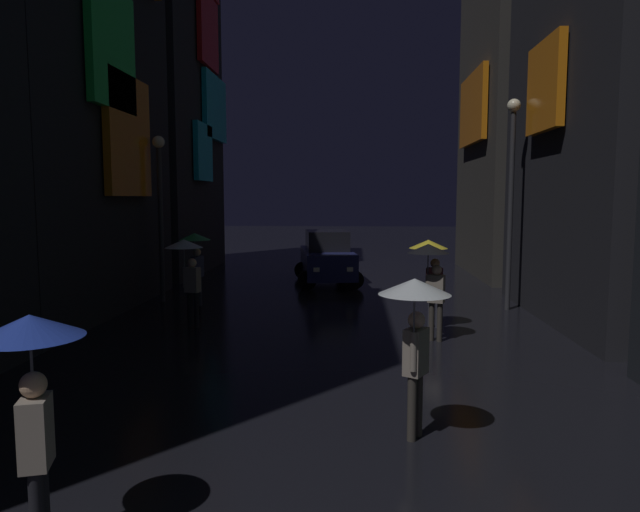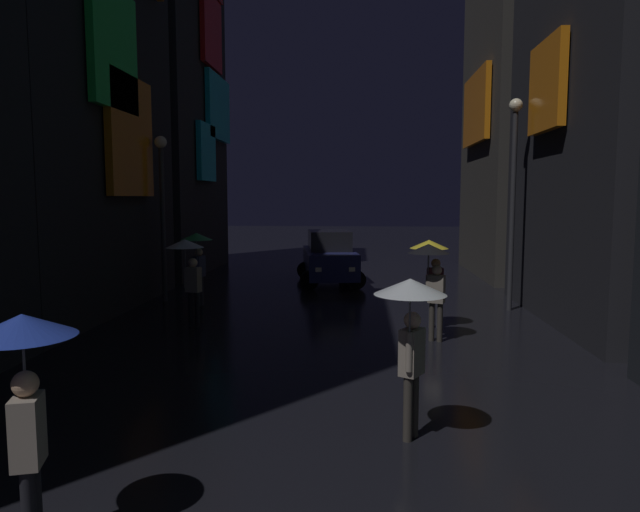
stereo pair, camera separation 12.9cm
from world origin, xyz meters
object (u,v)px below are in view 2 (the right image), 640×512
(pedestrian_near_crossing_black, at_px, (431,265))
(pedestrian_midstreet_centre_clear, at_px, (411,314))
(pedestrian_midstreet_left_clear, at_px, (188,258))
(pedestrian_foreground_left_blue, at_px, (24,367))
(streetlamp_left_far, at_px, (162,197))
(pedestrian_foreground_right_yellow, at_px, (431,259))
(car_distant, at_px, (329,258))
(pedestrian_far_right_green, at_px, (197,249))
(streetlamp_right_far, at_px, (513,180))

(pedestrian_near_crossing_black, xyz_separation_m, pedestrian_midstreet_centre_clear, (-0.89, -5.24, 0.00))
(pedestrian_midstreet_left_clear, bearing_deg, pedestrian_midstreet_centre_clear, -52.67)
(pedestrian_foreground_left_blue, xyz_separation_m, streetlamp_left_far, (-3.01, 12.03, 1.45))
(pedestrian_foreground_right_yellow, height_order, pedestrian_midstreet_left_clear, same)
(pedestrian_near_crossing_black, xyz_separation_m, car_distant, (-2.63, 8.19, -0.74))
(pedestrian_far_right_green, bearing_deg, streetlamp_right_far, 0.89)
(car_distant, bearing_deg, pedestrian_midstreet_left_clear, -112.68)
(pedestrian_midstreet_left_clear, height_order, streetlamp_left_far, streetlamp_left_far)
(pedestrian_midstreet_left_clear, xyz_separation_m, pedestrian_far_right_green, (-0.48, 2.48, 0.00))
(pedestrian_far_right_green, bearing_deg, pedestrian_foreground_right_yellow, -19.79)
(pedestrian_near_crossing_black, distance_m, pedestrian_midstreet_left_clear, 5.73)
(pedestrian_foreground_left_blue, distance_m, streetlamp_right_far, 13.47)
(pedestrian_midstreet_left_clear, xyz_separation_m, car_distant, (3.01, 7.20, -0.74))
(pedestrian_far_right_green, xyz_separation_m, streetlamp_right_far, (8.74, 0.14, 1.91))
(pedestrian_foreground_left_blue, bearing_deg, streetlamp_left_far, 104.03)
(pedestrian_foreground_right_yellow, distance_m, pedestrian_midstreet_left_clear, 5.80)
(pedestrian_midstreet_left_clear, bearing_deg, pedestrian_foreground_left_blue, -81.79)
(streetlamp_left_far, bearing_deg, streetlamp_right_far, -3.90)
(pedestrian_far_right_green, relative_size, car_distant, 0.49)
(pedestrian_foreground_left_blue, relative_size, pedestrian_midstreet_left_clear, 1.00)
(pedestrian_midstreet_centre_clear, relative_size, pedestrian_midstreet_left_clear, 1.00)
(pedestrian_midstreet_left_clear, height_order, car_distant, pedestrian_midstreet_left_clear)
(pedestrian_foreground_left_blue, relative_size, car_distant, 0.49)
(pedestrian_midstreet_left_clear, bearing_deg, pedestrian_far_right_green, 100.99)
(pedestrian_foreground_right_yellow, bearing_deg, pedestrian_midstreet_left_clear, -177.77)
(streetlamp_right_far, bearing_deg, pedestrian_near_crossing_black, -125.88)
(pedestrian_midstreet_centre_clear, relative_size, streetlamp_right_far, 0.37)
(pedestrian_far_right_green, height_order, streetlamp_right_far, streetlamp_right_far)
(pedestrian_far_right_green, relative_size, streetlamp_right_far, 0.37)
(pedestrian_near_crossing_black, relative_size, streetlamp_left_far, 0.43)
(pedestrian_far_right_green, bearing_deg, pedestrian_near_crossing_black, -29.59)
(pedestrian_midstreet_centre_clear, distance_m, streetlamp_right_far, 9.71)
(pedestrian_midstreet_centre_clear, relative_size, car_distant, 0.49)
(pedestrian_foreground_right_yellow, bearing_deg, streetlamp_left_far, 157.81)
(pedestrian_near_crossing_black, relative_size, pedestrian_midstreet_centre_clear, 1.00)
(pedestrian_foreground_left_blue, height_order, car_distant, pedestrian_foreground_left_blue)
(pedestrian_near_crossing_black, distance_m, pedestrian_far_right_green, 7.04)
(streetlamp_right_far, bearing_deg, pedestrian_foreground_right_yellow, -135.80)
(car_distant, height_order, streetlamp_right_far, streetlamp_right_far)
(pedestrian_midstreet_centre_clear, height_order, pedestrian_foreground_left_blue, same)
(pedestrian_near_crossing_black, xyz_separation_m, pedestrian_foreground_left_blue, (-4.38, -7.74, 0.00))
(streetlamp_right_far, bearing_deg, pedestrian_midstreet_centre_clear, -111.58)
(pedestrian_midstreet_centre_clear, xyz_separation_m, pedestrian_far_right_green, (-5.23, 8.72, 0.00))
(pedestrian_midstreet_centre_clear, bearing_deg, pedestrian_near_crossing_black, 80.38)
(pedestrian_near_crossing_black, relative_size, car_distant, 0.49)
(pedestrian_midstreet_centre_clear, bearing_deg, pedestrian_midstreet_left_clear, 127.33)
(pedestrian_foreground_right_yellow, xyz_separation_m, pedestrian_foreground_left_blue, (-4.53, -8.96, 0.00))
(pedestrian_foreground_right_yellow, distance_m, pedestrian_far_right_green, 6.67)
(pedestrian_far_right_green, bearing_deg, car_distant, 53.49)
(pedestrian_midstreet_left_clear, bearing_deg, car_distant, 67.32)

